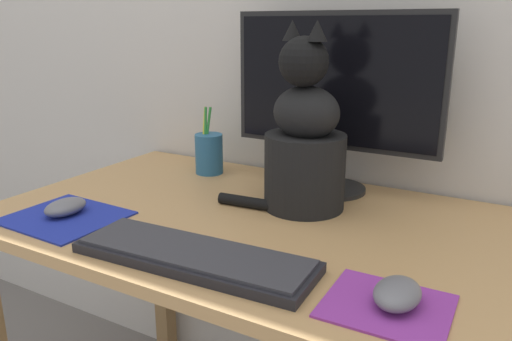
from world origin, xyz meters
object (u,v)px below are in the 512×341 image
object	(u,v)px
monitor	(335,93)
keyboard	(194,256)
computer_mouse_left	(65,207)
pen_cup	(209,153)
cat	(304,142)
computer_mouse_right	(397,293)

from	to	relation	value
monitor	keyboard	size ratio (longest dim) A/B	1.15
computer_mouse_left	pen_cup	size ratio (longest dim) A/B	0.53
pen_cup	monitor	bearing A→B (deg)	3.45
keyboard	monitor	bearing A→B (deg)	79.56
computer_mouse_left	cat	distance (m)	0.54
computer_mouse_left	cat	bearing A→B (deg)	35.38
cat	pen_cup	world-z (taller)	cat
pen_cup	computer_mouse_right	bearing A→B (deg)	-34.39
keyboard	pen_cup	world-z (taller)	pen_cup
pen_cup	cat	bearing A→B (deg)	-19.73
monitor	cat	size ratio (longest dim) A/B	1.25
keyboard	cat	bearing A→B (deg)	78.42
keyboard	computer_mouse_left	world-z (taller)	computer_mouse_left
computer_mouse_right	keyboard	bearing A→B (deg)	-174.99
computer_mouse_right	cat	distance (m)	0.45
computer_mouse_left	computer_mouse_right	size ratio (longest dim) A/B	1.00
keyboard	cat	distance (m)	0.37
computer_mouse_left	computer_mouse_right	world-z (taller)	computer_mouse_right
keyboard	pen_cup	xyz separation A→B (m)	(-0.29, 0.46, 0.05)
keyboard	pen_cup	distance (m)	0.55
computer_mouse_right	cat	size ratio (longest dim) A/B	0.24
monitor	keyboard	world-z (taller)	monitor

